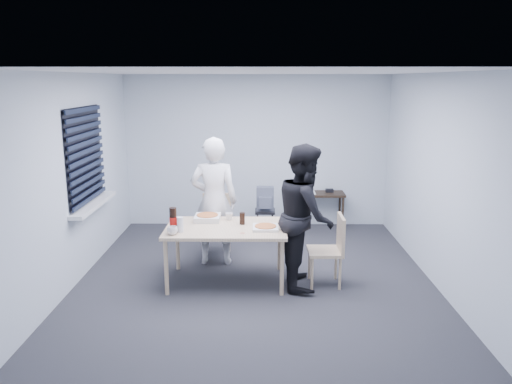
{
  "coord_description": "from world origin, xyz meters",
  "views": [
    {
      "loc": [
        0.07,
        -6.04,
        2.52
      ],
      "look_at": [
        0.01,
        0.1,
        1.13
      ],
      "focal_mm": 35.0,
      "sensor_mm": 36.0,
      "label": 1
    }
  ],
  "objects_px": {
    "dining_table": "(226,231)",
    "person_white": "(214,201)",
    "chair_right": "(332,245)",
    "soda_bottle": "(173,220)",
    "person_black": "(305,216)",
    "mug_b": "(229,216)",
    "side_table": "(317,197)",
    "backpack": "(265,199)",
    "chair_far": "(217,220)",
    "mug_a": "(172,231)",
    "stool": "(265,217)"
  },
  "relations": [
    {
      "from": "chair_right",
      "to": "backpack",
      "type": "relative_size",
      "value": 2.28
    },
    {
      "from": "dining_table",
      "to": "person_black",
      "type": "relative_size",
      "value": 0.84
    },
    {
      "from": "side_table",
      "to": "mug_a",
      "type": "height_order",
      "value": "mug_a"
    },
    {
      "from": "chair_far",
      "to": "chair_right",
      "type": "xyz_separation_m",
      "value": [
        1.52,
        -1.12,
        0.0
      ]
    },
    {
      "from": "dining_table",
      "to": "chair_far",
      "type": "relative_size",
      "value": 1.67
    },
    {
      "from": "chair_far",
      "to": "mug_a",
      "type": "distance_m",
      "value": 1.46
    },
    {
      "from": "person_black",
      "to": "dining_table",
      "type": "bearing_deg",
      "value": 86.3
    },
    {
      "from": "person_black",
      "to": "side_table",
      "type": "height_order",
      "value": "person_black"
    },
    {
      "from": "backpack",
      "to": "soda_bottle",
      "type": "relative_size",
      "value": 1.35
    },
    {
      "from": "person_black",
      "to": "mug_a",
      "type": "xyz_separation_m",
      "value": [
        -1.59,
        -0.27,
        -0.11
      ]
    },
    {
      "from": "dining_table",
      "to": "mug_a",
      "type": "height_order",
      "value": "mug_a"
    },
    {
      "from": "chair_right",
      "to": "mug_a",
      "type": "height_order",
      "value": "chair_right"
    },
    {
      "from": "person_black",
      "to": "mug_b",
      "type": "xyz_separation_m",
      "value": [
        -0.96,
        0.37,
        -0.11
      ]
    },
    {
      "from": "chair_far",
      "to": "side_table",
      "type": "distance_m",
      "value": 2.08
    },
    {
      "from": "dining_table",
      "to": "backpack",
      "type": "relative_size",
      "value": 3.82
    },
    {
      "from": "chair_right",
      "to": "soda_bottle",
      "type": "height_order",
      "value": "soda_bottle"
    },
    {
      "from": "backpack",
      "to": "mug_b",
      "type": "height_order",
      "value": "backpack"
    },
    {
      "from": "person_white",
      "to": "person_black",
      "type": "bearing_deg",
      "value": 148.11
    },
    {
      "from": "backpack",
      "to": "soda_bottle",
      "type": "bearing_deg",
      "value": -121.28
    },
    {
      "from": "side_table",
      "to": "mug_b",
      "type": "height_order",
      "value": "mug_b"
    },
    {
      "from": "stool",
      "to": "soda_bottle",
      "type": "xyz_separation_m",
      "value": [
        -1.12,
        -2.05,
        0.53
      ]
    },
    {
      "from": "dining_table",
      "to": "side_table",
      "type": "bearing_deg",
      "value": 59.51
    },
    {
      "from": "soda_bottle",
      "to": "mug_b",
      "type": "bearing_deg",
      "value": 37.72
    },
    {
      "from": "person_black",
      "to": "side_table",
      "type": "relative_size",
      "value": 1.9
    },
    {
      "from": "mug_a",
      "to": "mug_b",
      "type": "bearing_deg",
      "value": 45.48
    },
    {
      "from": "chair_right",
      "to": "dining_table",
      "type": "bearing_deg",
      "value": 176.65
    },
    {
      "from": "side_table",
      "to": "stool",
      "type": "relative_size",
      "value": 2.1
    },
    {
      "from": "dining_table",
      "to": "person_white",
      "type": "height_order",
      "value": "person_white"
    },
    {
      "from": "person_black",
      "to": "side_table",
      "type": "distance_m",
      "value": 2.49
    },
    {
      "from": "chair_right",
      "to": "backpack",
      "type": "height_order",
      "value": "chair_right"
    },
    {
      "from": "person_black",
      "to": "mug_a",
      "type": "bearing_deg",
      "value": 99.59
    },
    {
      "from": "side_table",
      "to": "soda_bottle",
      "type": "bearing_deg",
      "value": -128.26
    },
    {
      "from": "chair_far",
      "to": "soda_bottle",
      "type": "xyz_separation_m",
      "value": [
        -0.41,
        -1.23,
        0.35
      ]
    },
    {
      "from": "mug_a",
      "to": "soda_bottle",
      "type": "distance_m",
      "value": 0.17
    },
    {
      "from": "person_black",
      "to": "chair_far",
      "type": "bearing_deg",
      "value": 46.96
    },
    {
      "from": "backpack",
      "to": "soda_bottle",
      "type": "distance_m",
      "value": 2.34
    },
    {
      "from": "mug_a",
      "to": "mug_b",
      "type": "relative_size",
      "value": 1.23
    },
    {
      "from": "side_table",
      "to": "mug_a",
      "type": "distance_m",
      "value": 3.37
    },
    {
      "from": "backpack",
      "to": "mug_a",
      "type": "relative_size",
      "value": 3.17
    },
    {
      "from": "dining_table",
      "to": "person_black",
      "type": "xyz_separation_m",
      "value": [
        0.98,
        -0.06,
        0.22
      ]
    },
    {
      "from": "chair_right",
      "to": "soda_bottle",
      "type": "xyz_separation_m",
      "value": [
        -1.94,
        -0.11,
        0.35
      ]
    },
    {
      "from": "chair_right",
      "to": "mug_a",
      "type": "distance_m",
      "value": 1.96
    },
    {
      "from": "side_table",
      "to": "soda_bottle",
      "type": "xyz_separation_m",
      "value": [
        -2.02,
        -2.55,
        0.32
      ]
    },
    {
      "from": "person_white",
      "to": "soda_bottle",
      "type": "distance_m",
      "value": 0.96
    },
    {
      "from": "side_table",
      "to": "mug_a",
      "type": "relative_size",
      "value": 7.59
    },
    {
      "from": "chair_far",
      "to": "side_table",
      "type": "relative_size",
      "value": 0.95
    },
    {
      "from": "stool",
      "to": "chair_right",
      "type": "bearing_deg",
      "value": -67.26
    },
    {
      "from": "dining_table",
      "to": "soda_bottle",
      "type": "distance_m",
      "value": 0.68
    },
    {
      "from": "side_table",
      "to": "soda_bottle",
      "type": "relative_size",
      "value": 3.22
    },
    {
      "from": "mug_b",
      "to": "dining_table",
      "type": "bearing_deg",
      "value": -93.71
    }
  ]
}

